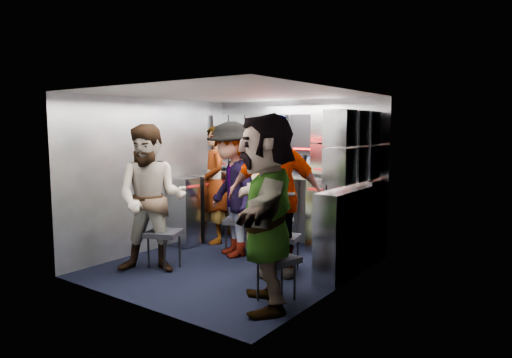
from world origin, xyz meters
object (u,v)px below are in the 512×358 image
Objects in this scene: jump_seat_near_left at (164,235)px; attendant_arc_b at (232,189)px; attendant_arc_e at (266,212)px; jump_seat_mid_left at (240,222)px; jump_seat_mid_right at (284,239)px; attendant_arc_a at (151,199)px; attendant_arc_c at (266,198)px; attendant_standing at (215,185)px; jump_seat_center at (274,222)px; attendant_arc_d at (275,196)px; jump_seat_near_right at (276,261)px.

attendant_arc_b is at bearing 70.15° from jump_seat_near_left.
attendant_arc_b is 0.97× the size of attendant_arc_e.
jump_seat_mid_right is at bearing -19.43° from jump_seat_mid_left.
jump_seat_mid_left is 0.51m from attendant_arc_b.
attendant_arc_c is at bearing 26.37° from attendant_arc_a.
attendant_standing is at bearing 67.95° from attendant_arc_a.
jump_seat_center is 0.30× the size of attendant_arc_a.
attendant_arc_b is 0.96m from attendant_arc_d.
attendant_standing is at bearing 177.60° from attendant_arc_b.
jump_seat_center reaches higher than jump_seat_mid_right.
jump_seat_near_right is 0.25× the size of attendant_arc_b.
attendant_arc_c is 0.85× the size of attendant_arc_d.
jump_seat_near_left is 1.79m from attendant_arc_e.
jump_seat_mid_right is 0.25× the size of attendant_arc_a.
jump_seat_near_left is at bearing 172.56° from attendant_arc_d.
jump_seat_near_left is at bearing 55.71° from attendant_arc_a.
attendant_standing is (-0.65, 0.24, 0.45)m from jump_seat_mid_left.
attendant_arc_d is at bearing -90.00° from jump_seat_mid_right.
attendant_arc_a is at bearing -38.87° from attendant_standing.
attendant_standing is 1.54m from attendant_arc_a.
jump_seat_near_right is 0.26× the size of attendant_arc_a.
jump_seat_mid_left is 0.33× the size of attendant_arc_c.
jump_seat_near_left is 1.44m from attendant_standing.
jump_seat_center is 1.90m from attendant_arc_e.
attendant_arc_d reaches higher than attendant_arc_b.
jump_seat_near_right is 1.59m from attendant_arc_c.
attendant_arc_b is (-0.91, 0.14, 0.52)m from jump_seat_mid_right.
jump_seat_center is 0.28× the size of attendant_arc_d.
attendant_arc_a reaches higher than jump_seat_near_left.
jump_seat_near_right is (0.96, -1.39, -0.03)m from jump_seat_center.
attendant_arc_a is 0.94× the size of attendant_arc_d.
jump_seat_near_left is at bearing 177.22° from jump_seat_near_right.
jump_seat_center is at bearing 68.28° from attendant_arc_c.
attendant_arc_d is 0.97m from attendant_arc_e.
jump_seat_mid_left is 0.99× the size of jump_seat_center.
jump_seat_near_left is at bearing -79.69° from attendant_arc_b.
attendant_arc_b is at bearing -90.00° from jump_seat_mid_left.
attendant_standing is at bearing 121.75° from attendant_arc_d.
attendant_arc_a is 1.45m from attendant_arc_d.
jump_seat_mid_right is 0.97m from jump_seat_near_right.
attendant_arc_a is at bearing -142.43° from jump_seat_mid_right.
attendant_standing is 0.78m from attendant_arc_b.
attendant_arc_b is at bearing 38.94° from attendant_arc_a.
attendant_arc_c is at bearing 5.20° from jump_seat_mid_left.
jump_seat_mid_left is 1.98m from attendant_arc_e.
attendant_arc_c is (0.73, 1.13, 0.38)m from jump_seat_near_left.
jump_seat_near_right is at bearing -73.28° from attendant_arc_c.
attendant_arc_d reaches higher than jump_seat_near_right.
attendant_arc_c is at bearing 100.03° from attendant_arc_d.
jump_seat_mid_left reaches higher than jump_seat_near_right.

